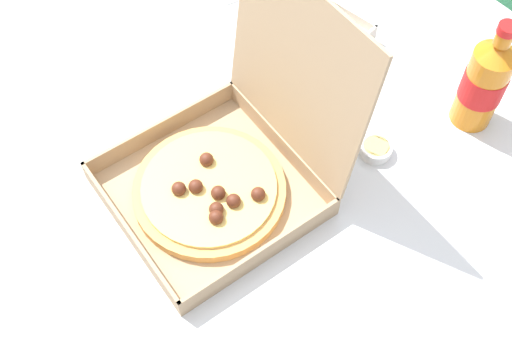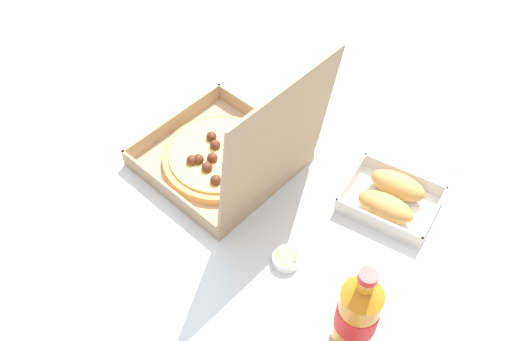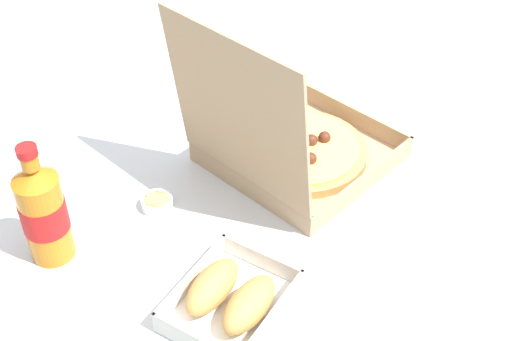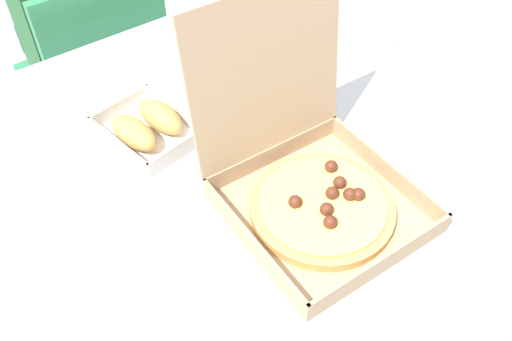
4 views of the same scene
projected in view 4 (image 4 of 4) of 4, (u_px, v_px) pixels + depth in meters
The scene contains 10 objects.
ground_plane at pixel (248, 334), 1.58m from camera, with size 10.00×10.00×0.00m, color #B2B2B7.
dining_table at pixel (245, 180), 1.09m from camera, with size 1.28×1.08×0.75m.
chair at pixel (102, 75), 1.66m from camera, with size 0.40×0.40×0.83m.
diner_person at pixel (78, 6), 1.55m from camera, with size 0.36×0.41×1.15m.
pizza_box_open at pixel (313, 183), 0.92m from camera, with size 0.32×0.36×0.35m.
bread_side_box at pixel (148, 127), 1.06m from camera, with size 0.18×0.21×0.06m.
cola_bottle at pixel (239, 24), 1.19m from camera, with size 0.07×0.07×0.22m.
paper_menu at pixel (1, 191), 0.97m from camera, with size 0.21×0.15×0.00m, color white.
napkin_pile at pixel (361, 38), 1.31m from camera, with size 0.11×0.11×0.02m, color white.
dipping_sauce_cup at pixel (273, 105), 1.13m from camera, with size 0.06×0.06×0.02m.
Camera 4 is at (-0.43, -0.60, 1.48)m, focal length 37.58 mm.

